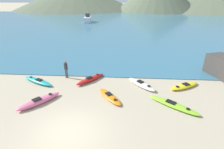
# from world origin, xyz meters

# --- Properties ---
(ground_plane) EXTENTS (400.00, 400.00, 0.00)m
(ground_plane) POSITION_xyz_m (0.00, 0.00, 0.00)
(ground_plane) COLOR tan
(bay_water) EXTENTS (160.00, 70.00, 0.06)m
(bay_water) POSITION_xyz_m (0.00, 42.09, 0.03)
(bay_water) COLOR teal
(bay_water) RESTS_ON ground_plane
(far_hill_midright) EXTENTS (71.32, 71.32, 9.80)m
(far_hill_midright) POSITION_xyz_m (47.48, 95.48, 4.90)
(far_hill_midright) COLOR #5B664C
(far_hill_midright) RESTS_ON ground_plane
(kayak_on_sand_0) EXTENTS (2.30, 2.72, 0.40)m
(kayak_on_sand_0) POSITION_xyz_m (0.05, 6.29, 0.18)
(kayak_on_sand_0) COLOR red
(kayak_on_sand_0) RESTS_ON ground_plane
(kayak_on_sand_1) EXTENTS (2.43, 2.64, 0.38)m
(kayak_on_sand_1) POSITION_xyz_m (4.32, 5.64, 0.17)
(kayak_on_sand_1) COLOR white
(kayak_on_sand_1) RESTS_ON ground_plane
(kayak_on_sand_2) EXTENTS (2.76, 2.03, 0.30)m
(kayak_on_sand_2) POSITION_xyz_m (7.71, 5.65, 0.13)
(kayak_on_sand_2) COLOR yellow
(kayak_on_sand_2) RESTS_ON ground_plane
(kayak_on_sand_3) EXTENTS (3.17, 2.06, 0.34)m
(kayak_on_sand_3) POSITION_xyz_m (-4.29, 5.65, 0.15)
(kayak_on_sand_3) COLOR teal
(kayak_on_sand_3) RESTS_ON ground_plane
(kayak_on_sand_4) EXTENTS (2.45, 2.79, 0.40)m
(kayak_on_sand_4) POSITION_xyz_m (-2.79, 2.66, 0.18)
(kayak_on_sand_4) COLOR #E5668C
(kayak_on_sand_4) RESTS_ON ground_plane
(kayak_on_sand_5) EXTENTS (2.14, 2.59, 0.30)m
(kayak_on_sand_5) POSITION_xyz_m (1.91, 3.66, 0.13)
(kayak_on_sand_5) COLOR orange
(kayak_on_sand_5) RESTS_ON ground_plane
(kayak_on_sand_6) EXTENTS (3.16, 2.68, 0.30)m
(kayak_on_sand_6) POSITION_xyz_m (6.17, 2.91, 0.13)
(kayak_on_sand_6) COLOR #8CCC2D
(kayak_on_sand_6) RESTS_ON ground_plane
(person_near_waterline) EXTENTS (0.31, 0.25, 1.56)m
(person_near_waterline) POSITION_xyz_m (-2.18, 6.79, 0.89)
(person_near_waterline) COLOR #4C4C4C
(person_near_waterline) RESTS_ON ground_plane
(moored_boat_1) EXTENTS (2.41, 4.97, 2.28)m
(moored_boat_1) POSITION_xyz_m (-7.42, 42.73, 0.86)
(moored_boat_1) COLOR white
(moored_boat_1) RESTS_ON bay_water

